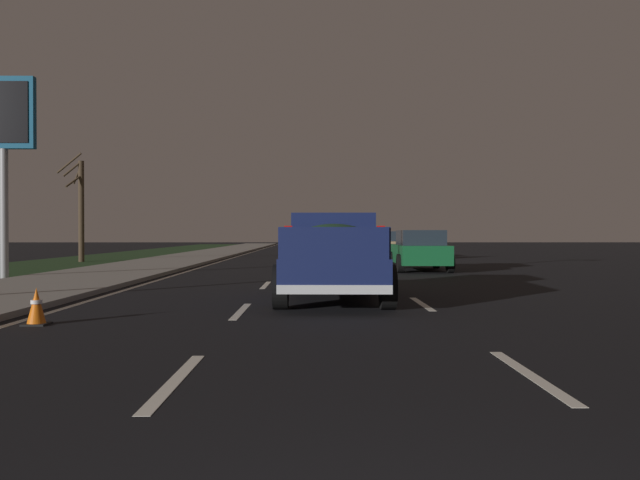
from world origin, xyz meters
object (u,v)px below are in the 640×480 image
at_px(pickup_truck, 333,254).
at_px(gas_price_sign, 4,129).
at_px(sedan_tan, 384,244).
at_px(bare_tree_far, 80,207).
at_px(traffic_cone_near, 36,307).
at_px(sedan_green, 420,250).

relative_size(pickup_truck, gas_price_sign, 0.88).
bearing_deg(gas_price_sign, sedan_tan, -38.52).
distance_m(bare_tree_far, traffic_cone_near, 23.08).
bearing_deg(pickup_truck, sedan_tan, -9.04).
height_order(sedan_green, traffic_cone_near, sedan_green).
bearing_deg(sedan_green, bare_tree_far, 64.67).
xyz_separation_m(pickup_truck, traffic_cone_near, (-3.82, 4.71, -0.70)).
distance_m(pickup_truck, sedan_green, 11.09).
bearing_deg(bare_tree_far, sedan_green, -115.33).
distance_m(pickup_truck, bare_tree_far, 21.69).
relative_size(sedan_green, bare_tree_far, 0.81).
bearing_deg(sedan_tan, traffic_cone_near, 162.57).
bearing_deg(gas_price_sign, pickup_truck, -120.08).
bearing_deg(sedan_tan, gas_price_sign, 141.48).
bearing_deg(traffic_cone_near, bare_tree_far, 18.77).
distance_m(sedan_tan, bare_tree_far, 16.55).
distance_m(pickup_truck, traffic_cone_near, 6.10).
xyz_separation_m(sedan_green, sedan_tan, (12.25, -0.00, 0.00)).
relative_size(pickup_truck, sedan_green, 1.23).
distance_m(pickup_truck, sedan_tan, 23.02).
xyz_separation_m(sedan_green, gas_price_sign, (-4.74, 13.52, 3.84)).
height_order(sedan_green, bare_tree_far, bare_tree_far).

